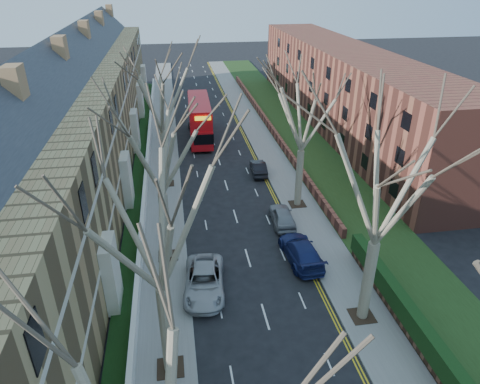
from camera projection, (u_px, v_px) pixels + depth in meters
name	position (u px, v px, depth m)	size (l,w,h in m)	color
pavement_left	(163.00, 144.00, 51.17)	(3.00, 102.00, 0.12)	slate
pavement_right	(262.00, 139.00, 52.87)	(3.00, 102.00, 0.12)	slate
terrace_left	(77.00, 125.00, 40.56)	(9.70, 78.00, 13.60)	#9A7A4E
flats_right	(342.00, 88.00, 55.73)	(13.97, 54.00, 10.00)	brown
front_wall_left	(147.00, 168.00, 43.67)	(0.30, 78.00, 1.00)	white
grass_verge_right	(297.00, 136.00, 53.46)	(6.00, 102.00, 0.06)	#1F3613
tree_left_mid	(154.00, 211.00, 17.92)	(10.50, 10.50, 14.71)	#746953
tree_left_far	(157.00, 137.00, 26.83)	(10.15, 10.15, 14.22)	#746953
tree_left_dist	(158.00, 87.00, 37.20)	(10.50, 10.50, 14.71)	#746953
tree_right_mid	(387.00, 173.00, 21.28)	(10.50, 10.50, 14.71)	#746953
tree_right_far	(304.00, 103.00, 33.70)	(10.15, 10.15, 14.22)	#746953
double_decker_bus	(200.00, 120.00, 52.28)	(3.08, 11.18, 4.64)	red
car_left_far	(204.00, 281.00, 27.50)	(2.53, 5.48, 1.52)	#A5A6AA
car_right_near	(301.00, 251.00, 30.45)	(2.16, 5.30, 1.54)	navy
car_right_mid	(282.00, 216.00, 34.86)	(1.72, 4.26, 1.45)	gray
car_right_far	(258.00, 168.00, 43.58)	(1.39, 3.98, 1.31)	black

